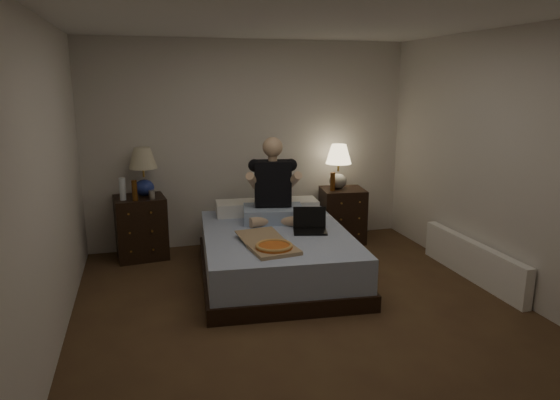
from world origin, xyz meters
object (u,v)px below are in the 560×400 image
object	(u,v)px
laptop	(310,221)
water_bottle	(122,189)
soda_can	(152,195)
person	(273,180)
nightstand_right	(342,215)
lamp_left	(143,172)
lamp_right	(338,167)
beer_bottle_left	(135,190)
bed	(276,254)
nightstand_left	(141,227)
pizza_box	(274,247)
radiator	(473,260)
beer_bottle_right	(333,182)

from	to	relation	value
laptop	water_bottle	bearing A→B (deg)	166.19
soda_can	person	size ratio (longest dim) A/B	0.11
nightstand_right	lamp_left	bearing A→B (deg)	-175.12
lamp_right	beer_bottle_left	size ratio (longest dim) A/B	2.43
bed	nightstand_right	distance (m)	1.48
lamp_left	soda_can	world-z (taller)	lamp_left
nightstand_left	lamp_left	bearing A→B (deg)	31.30
lamp_right	pizza_box	distance (m)	2.06
beer_bottle_left	person	size ratio (longest dim) A/B	0.25
lamp_right	radiator	world-z (taller)	lamp_right
nightstand_left	pizza_box	xyz separation A→B (m)	(1.18, -1.59, 0.17)
nightstand_left	nightstand_right	world-z (taller)	nightstand_left
nightstand_left	person	bearing A→B (deg)	-28.80
beer_bottle_right	water_bottle	bearing A→B (deg)	179.49
nightstand_left	beer_bottle_left	bearing A→B (deg)	-109.05
beer_bottle_right	radiator	size ratio (longest dim) A/B	0.14
nightstand_left	laptop	world-z (taller)	laptop
person	bed	bearing A→B (deg)	-89.50
radiator	nightstand_left	bearing A→B (deg)	153.86
nightstand_left	beer_bottle_right	world-z (taller)	beer_bottle_right
beer_bottle_left	radiator	size ratio (longest dim) A/B	0.14
lamp_right	laptop	distance (m)	1.38
lamp_right	soda_can	world-z (taller)	lamp_right
nightstand_right	soda_can	bearing A→B (deg)	-170.38
lamp_left	water_bottle	xyz separation A→B (m)	(-0.24, -0.16, -0.16)
bed	soda_can	distance (m)	1.58
beer_bottle_right	pizza_box	xyz separation A→B (m)	(-1.14, -1.46, -0.27)
person	beer_bottle_left	bearing A→B (deg)	174.95
pizza_box	radiator	bearing A→B (deg)	-7.90
person	laptop	xyz separation A→B (m)	(0.25, -0.53, -0.34)
lamp_right	bed	bearing A→B (deg)	-137.43
radiator	lamp_right	bearing A→B (deg)	118.44
nightstand_right	radiator	xyz separation A→B (m)	(0.81, -1.55, -0.14)
beer_bottle_left	person	xyz separation A→B (m)	(1.47, -0.42, 0.12)
nightstand_left	lamp_right	size ratio (longest dim) A/B	1.29
nightstand_right	laptop	xyz separation A→B (m)	(-0.80, -1.06, 0.27)
beer_bottle_right	radiator	xyz separation A→B (m)	(0.98, -1.49, -0.60)
bed	lamp_right	size ratio (longest dim) A/B	3.51
lamp_right	laptop	world-z (taller)	lamp_right
lamp_right	laptop	xyz separation A→B (m)	(-0.75, -1.11, -0.35)
soda_can	radiator	distance (m)	3.53
lamp_right	person	bearing A→B (deg)	-150.01
nightstand_right	beer_bottle_right	bearing A→B (deg)	-151.96
nightstand_left	pizza_box	size ratio (longest dim) A/B	0.95
lamp_left	pizza_box	bearing A→B (deg)	-55.99
bed	lamp_left	size ratio (longest dim) A/B	3.51
lamp_left	pizza_box	world-z (taller)	lamp_left
soda_can	nightstand_left	bearing A→B (deg)	134.30
nightstand_right	radiator	bearing A→B (deg)	-54.65
beer_bottle_right	laptop	xyz separation A→B (m)	(-0.63, -1.00, -0.19)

